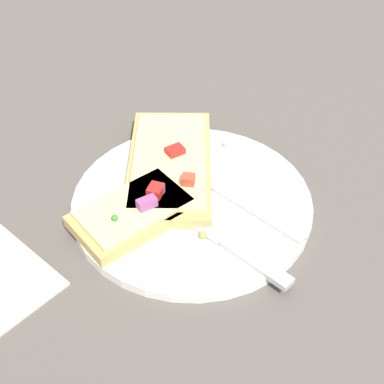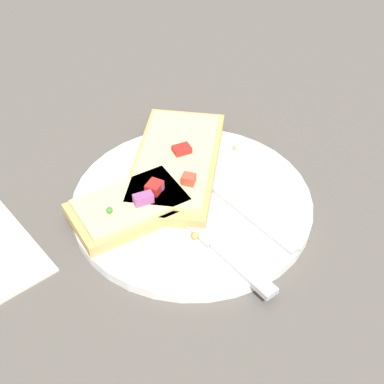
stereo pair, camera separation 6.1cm
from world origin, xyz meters
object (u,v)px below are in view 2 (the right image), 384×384
pizza_slice_corner (131,206)px  fork (220,191)px  pizza_slice_main (176,162)px  knife (210,238)px  plate (192,202)px

pizza_slice_corner → fork: bearing=-13.2°
fork → pizza_slice_main: size_ratio=0.98×
pizza_slice_main → pizza_slice_corner: same height
pizza_slice_main → pizza_slice_corner: 0.09m
knife → pizza_slice_main: (-0.12, 0.05, 0.01)m
plate → knife: bearing=-23.8°
fork → knife: size_ratio=0.95×
pizza_slice_main → knife: bearing=26.2°
fork → pizza_slice_corner: pizza_slice_corner is taller
fork → knife: bearing=130.7°
knife → pizza_slice_main: 0.13m
fork → pizza_slice_corner: (-0.04, -0.10, 0.01)m
knife → plate: bearing=-21.6°
fork → knife: 0.08m
plate → pizza_slice_main: (-0.06, 0.02, 0.02)m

